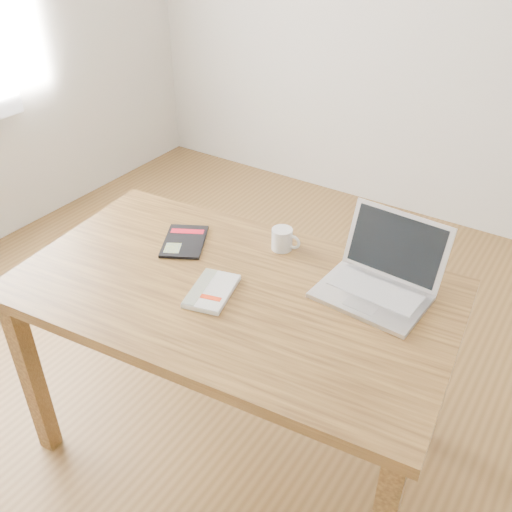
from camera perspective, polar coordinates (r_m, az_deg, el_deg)
The scene contains 6 objects.
room at distance 1.66m, azimuth -3.67°, elevation 17.27°, with size 4.04×4.04×2.70m.
desk at distance 1.85m, azimuth -2.32°, elevation -5.28°, with size 1.45×0.93×0.75m.
white_guidebook at distance 1.77m, azimuth -4.45°, elevation -3.50°, with size 0.17×0.22×0.02m.
black_guidebook at distance 2.02m, azimuth -7.18°, elevation 1.47°, with size 0.22×0.25×0.01m.
laptop at distance 1.79m, azimuth 12.31°, elevation -2.14°, with size 0.34×0.31×0.22m.
coffee_mug at distance 1.95m, azimuth 2.69°, elevation 1.73°, with size 0.10×0.07×0.08m.
Camera 1 is at (0.89, -1.27, 1.83)m, focal length 40.00 mm.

